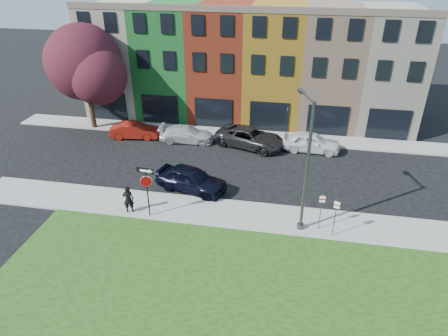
% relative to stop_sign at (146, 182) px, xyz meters
% --- Properties ---
extents(ground, '(120.00, 120.00, 0.00)m').
position_rel_stop_sign_xyz_m(ground, '(6.03, -1.88, -2.46)').
color(ground, black).
rests_on(ground, ground).
extents(sidewalk_near, '(40.00, 3.00, 0.12)m').
position_rel_stop_sign_xyz_m(sidewalk_near, '(8.03, 1.12, -2.40)').
color(sidewalk_near, gray).
rests_on(sidewalk_near, ground).
extents(sidewalk_far, '(40.00, 2.40, 0.12)m').
position_rel_stop_sign_xyz_m(sidewalk_far, '(3.03, 13.12, -2.40)').
color(sidewalk_far, gray).
rests_on(sidewalk_far, ground).
extents(rowhouse_block, '(30.00, 10.12, 10.00)m').
position_rel_stop_sign_xyz_m(rowhouse_block, '(3.53, 19.30, 2.53)').
color(rowhouse_block, beige).
rests_on(rowhouse_block, ground).
extents(stop_sign, '(1.05, 0.15, 3.31)m').
position_rel_stop_sign_xyz_m(stop_sign, '(0.00, 0.00, 0.00)').
color(stop_sign, black).
rests_on(stop_sign, sidewalk_near).
extents(man, '(0.87, 0.75, 1.81)m').
position_rel_stop_sign_xyz_m(man, '(-1.36, 0.18, -1.44)').
color(man, black).
rests_on(man, sidewalk_near).
extents(sedan_near, '(4.55, 5.94, 1.67)m').
position_rel_stop_sign_xyz_m(sedan_near, '(1.71, 3.54, -1.63)').
color(sedan_near, black).
rests_on(sedan_near, ground).
extents(parked_car_red, '(2.67, 4.59, 1.37)m').
position_rel_stop_sign_xyz_m(parked_car_red, '(-5.22, 10.97, -1.78)').
color(parked_car_red, maroon).
rests_on(parked_car_red, ground).
extents(parked_car_silver, '(2.47, 4.86, 1.34)m').
position_rel_stop_sign_xyz_m(parked_car_silver, '(-0.63, 11.06, -1.79)').
color(parked_car_silver, silver).
rests_on(parked_car_silver, ground).
extents(parked_car_dark, '(5.87, 7.22, 1.59)m').
position_rel_stop_sign_xyz_m(parked_car_dark, '(4.80, 11.03, -1.67)').
color(parked_car_dark, black).
rests_on(parked_car_dark, ground).
extents(parked_car_white, '(2.36, 4.81, 1.57)m').
position_rel_stop_sign_xyz_m(parked_car_white, '(9.71, 11.09, -1.68)').
color(parked_car_white, white).
rests_on(parked_car_white, ground).
extents(street_lamp, '(1.07, 2.49, 7.73)m').
position_rel_stop_sign_xyz_m(street_lamp, '(8.99, 0.58, 1.56)').
color(street_lamp, '#414446').
rests_on(street_lamp, sidewalk_near).
extents(parking_sign_a, '(0.32, 0.08, 2.37)m').
position_rel_stop_sign_xyz_m(parking_sign_a, '(10.10, 0.53, -0.88)').
color(parking_sign_a, '#414446').
rests_on(parking_sign_a, sidewalk_near).
extents(parking_sign_b, '(0.30, 0.16, 2.43)m').
position_rel_stop_sign_xyz_m(parking_sign_b, '(10.85, 0.01, -0.85)').
color(parking_sign_b, '#414446').
rests_on(parking_sign_b, sidewalk_near).
extents(tree_purple, '(7.70, 6.74, 9.09)m').
position_rel_stop_sign_xyz_m(tree_purple, '(-9.57, 12.38, 3.37)').
color(tree_purple, black).
rests_on(tree_purple, sidewalk_far).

